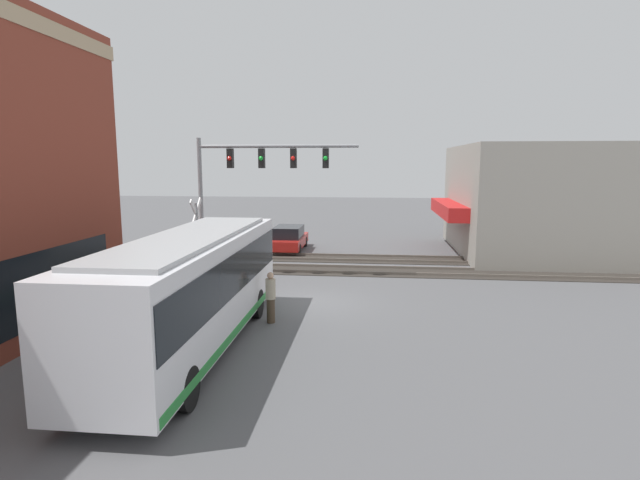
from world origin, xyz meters
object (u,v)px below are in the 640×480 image
crossing_signal (197,231)px  pedestrian_near_bus (271,297)px  city_bus (192,287)px  parked_car_red (289,239)px

crossing_signal → pedestrian_near_bus: (-5.71, -4.59, -1.40)m
crossing_signal → pedestrian_near_bus: 7.46m
city_bus → pedestrian_near_bus: (2.64, -1.75, -0.96)m
crossing_signal → parked_car_red: bearing=-18.7°
city_bus → crossing_signal: 8.83m
crossing_signal → pedestrian_near_bus: bearing=-141.2°
crossing_signal → parked_car_red: (8.39, -2.84, -1.59)m
city_bus → parked_car_red: (16.74, -0.00, -1.15)m
city_bus → pedestrian_near_bus: city_bus is taller
pedestrian_near_bus → city_bus: bearing=146.6°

